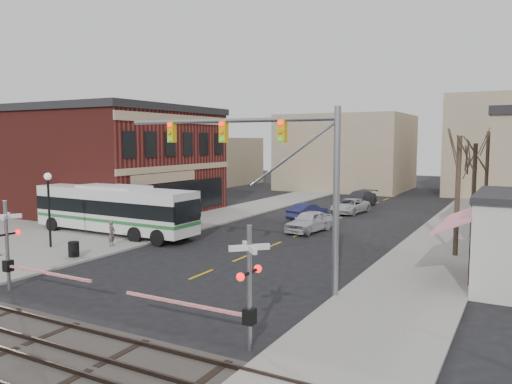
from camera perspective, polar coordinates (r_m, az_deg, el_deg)
ground at (r=23.55m, az=-9.10°, el=-10.44°), size 160.00×160.00×0.00m
sidewalk_west at (r=44.95m, az=-3.04°, el=-2.47°), size 5.00×60.00×0.12m
sidewalk_east at (r=38.62m, az=21.77°, el=-4.27°), size 5.00×60.00×0.12m
ballast_strip at (r=18.26m, az=-25.30°, el=-15.76°), size 160.00×5.00×0.06m
rail_tracks at (r=18.22m, az=-25.31°, el=-15.49°), size 160.00×3.91×0.14m
brick_building at (r=53.10m, az=-21.74°, el=3.55°), size 30.40×15.40×9.60m
tree_east_a at (r=30.16m, az=22.03°, el=-0.43°), size 0.28×0.28×6.75m
tree_east_b at (r=36.09m, az=23.62°, el=0.12°), size 0.28×0.28×6.30m
tree_east_c at (r=43.99m, az=24.85°, el=1.61°), size 0.28×0.28×7.20m
transit_bus at (r=36.15m, az=-15.89°, el=-1.84°), size 12.93×3.11×3.31m
traffic_signal_mast at (r=21.96m, az=1.90°, el=3.80°), size 10.98×0.30×8.00m
rr_crossing_west at (r=24.24m, az=-25.98°, el=-5.71°), size 5.60×1.36×4.00m
rr_crossing_east at (r=16.06m, az=-2.10°, el=-10.85°), size 5.60×1.36×4.00m
street_lamp at (r=32.65m, az=-22.63°, el=-0.26°), size 0.44×0.44×4.54m
trash_bin at (r=29.88m, az=-20.11°, el=-6.15°), size 0.60×0.60×0.84m
car_a at (r=36.37m, az=6.11°, el=-3.35°), size 2.51×4.75×1.54m
car_b at (r=42.00m, az=5.94°, el=-2.22°), size 2.37×4.37×1.37m
car_c at (r=46.16m, az=10.70°, el=-1.60°), size 2.80×4.97×1.31m
car_d at (r=51.30m, az=11.68°, el=-0.74°), size 2.90×5.56×1.54m
pedestrian_near at (r=32.00m, az=-16.16°, el=-4.58°), size 0.53×0.66×1.57m
pedestrian_far at (r=35.45m, az=-14.85°, el=-3.52°), size 0.98×0.94×1.59m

